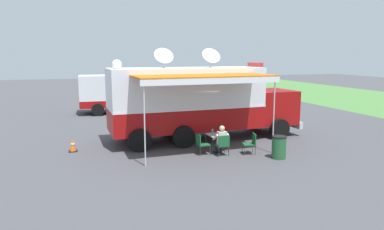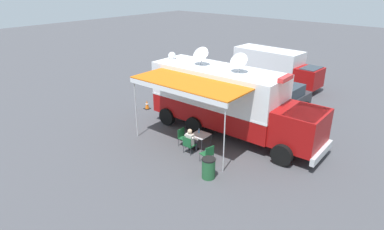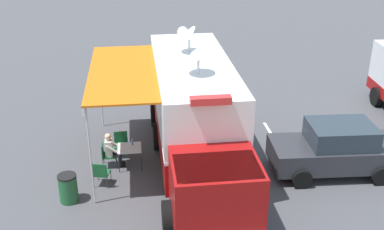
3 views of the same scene
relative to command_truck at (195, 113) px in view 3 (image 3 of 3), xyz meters
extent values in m
plane|color=#47474C|center=(-0.01, -0.75, -1.95)|extent=(100.00, 100.00, 0.00)
cube|color=silver|center=(-3.28, -0.68, -1.94)|extent=(0.30, 4.80, 0.01)
cube|color=#9E0F0F|center=(-0.01, -0.75, -0.80)|extent=(2.76, 7.29, 1.10)
cube|color=white|center=(-0.01, -0.75, 0.60)|extent=(2.76, 7.29, 1.70)
cube|color=white|center=(-0.01, -0.75, -0.25)|extent=(2.79, 7.31, 0.10)
cube|color=#9E0F0F|center=(-0.18, 3.90, -0.50)|extent=(2.38, 2.18, 1.70)
cube|color=#28333D|center=(-0.19, 4.10, 0.00)|extent=(2.20, 1.55, 0.70)
cylinder|color=black|center=(-1.42, 3.65, -1.45)|extent=(0.34, 1.01, 1.00)
cylinder|color=black|center=(1.08, 3.74, -1.45)|extent=(0.34, 1.01, 1.00)
cylinder|color=black|center=(-1.23, -1.34, -1.45)|extent=(0.34, 1.01, 1.00)
cylinder|color=black|center=(1.26, -1.24, -1.45)|extent=(0.34, 1.01, 1.00)
cylinder|color=black|center=(-1.16, -3.31, -1.45)|extent=(0.34, 1.01, 1.00)
cylinder|color=black|center=(1.34, -3.22, -1.45)|extent=(0.34, 1.01, 1.00)
cube|color=white|center=(-0.01, -0.75, 1.50)|extent=(2.76, 7.29, 0.10)
cube|color=red|center=(-0.14, 2.95, 1.67)|extent=(1.11, 0.32, 0.20)
cylinder|color=silver|center=(0.03, -1.83, 1.78)|extent=(0.10, 0.10, 0.45)
cone|color=silver|center=(0.18, -1.82, 2.18)|extent=(0.75, 0.93, 0.81)
cylinder|color=silver|center=(-0.05, 0.51, 1.78)|extent=(0.10, 0.10, 0.45)
cone|color=silver|center=(0.10, 0.52, 2.18)|extent=(0.75, 0.93, 0.81)
sphere|color=white|center=(0.11, -3.95, 1.73)|extent=(0.44, 0.44, 0.44)
cube|color=orange|center=(2.34, -0.66, 1.30)|extent=(2.41, 5.84, 0.06)
cube|color=white|center=(3.40, -0.62, 1.16)|extent=(0.29, 5.76, 0.24)
cylinder|color=silver|center=(3.24, 2.10, -0.32)|extent=(0.05, 0.05, 3.25)
cylinder|color=silver|center=(3.44, -3.35, -0.32)|extent=(0.05, 0.05, 3.25)
cube|color=silver|center=(2.24, -0.02, -1.23)|extent=(0.83, 0.83, 0.03)
cylinder|color=#333338|center=(1.85, 0.34, -1.60)|extent=(0.03, 0.03, 0.70)
cylinder|color=#333338|center=(2.59, 0.37, -1.60)|extent=(0.03, 0.03, 0.70)
cylinder|color=#333338|center=(1.88, -0.40, -1.60)|extent=(0.03, 0.03, 0.70)
cylinder|color=#333338|center=(2.62, -0.37, -1.60)|extent=(0.03, 0.03, 0.70)
cylinder|color=#4C99D8|center=(2.13, -0.20, -1.12)|extent=(0.07, 0.07, 0.20)
cylinder|color=white|center=(2.13, -0.20, -1.01)|extent=(0.04, 0.04, 0.02)
cube|color=#19562D|center=(2.94, -0.09, -1.53)|extent=(0.50, 0.50, 0.04)
cube|color=#19562D|center=(3.16, -0.08, -1.30)|extent=(0.06, 0.48, 0.44)
cylinder|color=#333338|center=(2.72, -0.32, -1.74)|extent=(0.02, 0.02, 0.42)
cylinder|color=#333338|center=(2.71, 0.12, -1.74)|extent=(0.02, 0.02, 0.42)
cylinder|color=#333338|center=(3.16, -0.30, -1.74)|extent=(0.02, 0.02, 0.42)
cylinder|color=#333338|center=(3.15, 0.14, -1.74)|extent=(0.02, 0.02, 0.42)
cube|color=#19562D|center=(2.57, -0.77, -1.53)|extent=(0.50, 0.50, 0.04)
cube|color=#19562D|center=(2.58, -0.99, -1.30)|extent=(0.48, 0.06, 0.44)
cylinder|color=#333338|center=(2.34, -0.56, -1.74)|extent=(0.02, 0.02, 0.42)
cylinder|color=#333338|center=(2.78, -0.54, -1.74)|extent=(0.02, 0.02, 0.42)
cylinder|color=#333338|center=(2.36, -1.00, -1.74)|extent=(0.02, 0.02, 0.42)
cylinder|color=#333338|center=(2.80, -0.98, -1.74)|extent=(0.02, 0.02, 0.42)
cube|color=#19562D|center=(3.10, 1.06, -1.53)|extent=(0.57, 0.57, 0.04)
cube|color=#19562D|center=(3.14, 1.28, -1.30)|extent=(0.48, 0.14, 0.44)
cylinder|color=#333338|center=(3.26, 0.80, -1.74)|extent=(0.02, 0.02, 0.42)
cylinder|color=#333338|center=(2.83, 0.90, -1.74)|extent=(0.02, 0.02, 0.42)
cylinder|color=#333338|center=(3.36, 1.23, -1.74)|extent=(0.02, 0.02, 0.42)
cylinder|color=#333338|center=(2.93, 1.33, -1.74)|extent=(0.02, 0.02, 0.42)
cube|color=silver|center=(2.94, -0.09, -1.23)|extent=(0.25, 0.37, 0.56)
sphere|color=beige|center=(2.94, -0.09, -0.81)|extent=(0.22, 0.22, 0.22)
cylinder|color=silver|center=(2.82, -0.32, -1.19)|extent=(0.43, 0.11, 0.34)
cylinder|color=silver|center=(2.81, 0.14, -1.19)|extent=(0.43, 0.11, 0.34)
cylinder|color=black|center=(2.76, -0.20, -1.51)|extent=(0.38, 0.14, 0.13)
cylinder|color=black|center=(2.58, -0.20, -1.74)|extent=(0.11, 0.11, 0.42)
cube|color=black|center=(2.52, -0.20, -1.91)|extent=(0.24, 0.11, 0.07)
cylinder|color=black|center=(2.75, 0.00, -1.51)|extent=(0.38, 0.14, 0.13)
cylinder|color=black|center=(2.57, 0.00, -1.74)|extent=(0.11, 0.11, 0.42)
cube|color=black|center=(2.51, 0.00, -1.91)|extent=(0.24, 0.11, 0.07)
cylinder|color=#235B33|center=(4.03, 1.92, -1.52)|extent=(0.56, 0.56, 0.85)
cylinder|color=black|center=(4.03, 1.92, -1.07)|extent=(0.57, 0.57, 0.06)
cube|color=black|center=(0.46, -5.96, -1.93)|extent=(0.36, 0.36, 0.03)
cone|color=orange|center=(0.46, -5.96, -1.64)|extent=(0.26, 0.26, 0.55)
cylinder|color=white|center=(0.46, -5.96, -1.61)|extent=(0.17, 0.17, 0.06)
cylinder|color=black|center=(-8.57, -4.46, -1.53)|extent=(0.29, 0.85, 0.84)
cube|color=#2D2D33|center=(-4.59, 0.93, -1.25)|extent=(4.23, 1.86, 0.76)
cube|color=#28333D|center=(-4.74, 0.93, -0.53)|extent=(2.12, 1.63, 0.68)
cylinder|color=black|center=(-3.27, 1.81, -1.63)|extent=(0.64, 0.23, 0.64)
cylinder|color=black|center=(-3.30, 0.01, -1.63)|extent=(0.64, 0.23, 0.64)
cylinder|color=black|center=(-5.88, 1.85, -1.63)|extent=(0.64, 0.23, 0.64)
cylinder|color=black|center=(-5.90, 0.05, -1.63)|extent=(0.64, 0.23, 0.64)
camera|label=1|loc=(16.04, -5.54, 2.12)|focal=33.10mm
camera|label=2|loc=(13.38, 9.18, 5.88)|focal=30.82mm
camera|label=3|loc=(1.34, 14.35, 6.46)|focal=44.33mm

